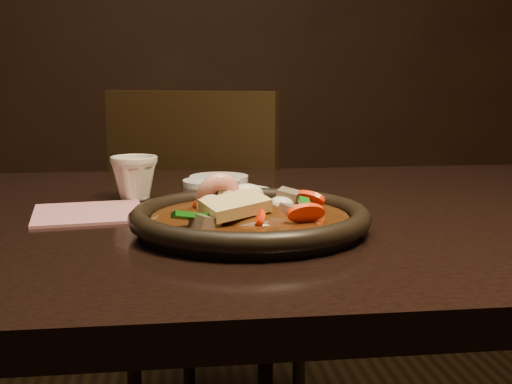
{
  "coord_description": "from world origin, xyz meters",
  "views": [
    {
      "loc": [
        -0.12,
        -0.95,
        0.94
      ],
      "look_at": [
        -0.01,
        -0.13,
        0.8
      ],
      "focal_mm": 45.0,
      "sensor_mm": 36.0,
      "label": 1
    }
  ],
  "objects": [
    {
      "name": "saucer_right",
      "position": [
        -0.03,
        0.28,
        0.76
      ],
      "size": [
        0.11,
        0.11,
        0.01
      ],
      "primitive_type": "cylinder",
      "color": "white",
      "rests_on": "table"
    },
    {
      "name": "soy_dish",
      "position": [
        -0.01,
        0.1,
        0.76
      ],
      "size": [
        0.11,
        0.11,
        0.02
      ],
      "primitive_type": "cylinder",
      "color": "white",
      "rests_on": "table"
    },
    {
      "name": "tea_cup",
      "position": [
        -0.19,
        0.11,
        0.79
      ],
      "size": [
        0.1,
        0.1,
        0.08
      ],
      "primitive_type": "imported",
      "rotation": [
        0.0,
        0.0,
        -0.39
      ],
      "color": "beige",
      "rests_on": "table"
    },
    {
      "name": "plate",
      "position": [
        -0.02,
        -0.14,
        0.77
      ],
      "size": [
        0.31,
        0.31,
        0.03
      ],
      "color": "black",
      "rests_on": "table"
    },
    {
      "name": "saucer_left",
      "position": [
        -0.05,
        0.23,
        0.76
      ],
      "size": [
        0.11,
        0.11,
        0.01
      ],
      "primitive_type": "cylinder",
      "color": "white",
      "rests_on": "table"
    },
    {
      "name": "chair",
      "position": [
        -0.03,
        0.64,
        0.5
      ],
      "size": [
        0.58,
        0.58,
        0.92
      ],
      "rotation": [
        0.0,
        0.0,
        2.72
      ],
      "color": "black",
      "rests_on": "floor"
    },
    {
      "name": "table",
      "position": [
        0.0,
        0.0,
        0.67
      ],
      "size": [
        1.6,
        0.9,
        0.75
      ],
      "color": "black",
      "rests_on": "floor"
    },
    {
      "name": "wall_back",
      "position": [
        0.0,
        3.0,
        1.4
      ],
      "size": [
        5.0,
        0.02,
        2.8
      ],
      "primitive_type": "cube",
      "color": "black",
      "rests_on": "floor"
    },
    {
      "name": "napkin",
      "position": [
        -0.25,
        -0.0,
        0.75
      ],
      "size": [
        0.18,
        0.18,
        0.0
      ],
      "primitive_type": "cube",
      "rotation": [
        0.0,
        0.0,
        0.14
      ],
      "color": "#B26E78",
      "rests_on": "table"
    },
    {
      "name": "stirfry",
      "position": [
        -0.03,
        -0.13,
        0.77
      ],
      "size": [
        0.22,
        0.18,
        0.07
      ],
      "color": "#3A1C0A",
      "rests_on": "plate"
    },
    {
      "name": "chopsticks",
      "position": [
        0.11,
        -0.02,
        0.75
      ],
      "size": [
        0.02,
        0.25,
        0.01
      ],
      "rotation": [
        0.0,
        0.0,
        -0.06
      ],
      "color": "tan",
      "rests_on": "table"
    }
  ]
}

